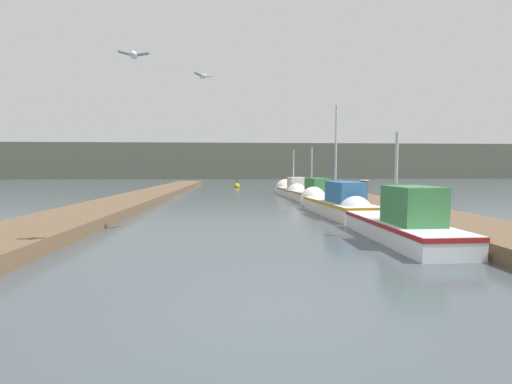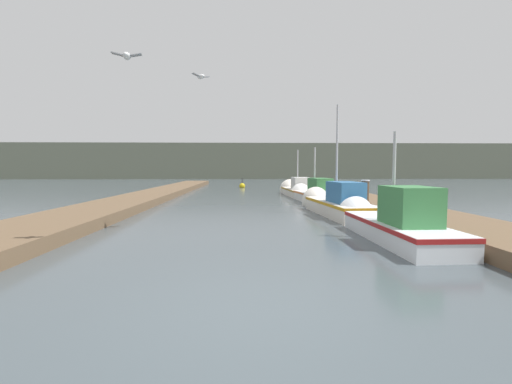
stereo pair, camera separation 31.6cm
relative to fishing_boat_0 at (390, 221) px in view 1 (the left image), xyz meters
name	(u,v)px [view 1 (the left image)]	position (x,y,z in m)	size (l,w,h in m)	color
ground_plane	(276,315)	(-3.61, -4.72, -0.40)	(200.00, 200.00, 0.00)	#424C51
dock_left	(146,196)	(-9.37, 11.28, -0.23)	(2.62, 40.00, 0.36)	brown
dock_right	(341,196)	(2.16, 11.28, -0.23)	(2.62, 40.00, 0.36)	brown
distant_shore_ridge	(239,162)	(-3.61, 56.20, 2.60)	(120.00, 16.00, 6.01)	#565B4C
fishing_boat_0	(390,221)	(0.00, 0.00, 0.00)	(1.47, 5.18, 3.12)	silver
fishing_boat_1	(334,203)	(-0.21, 4.59, 0.01)	(1.84, 5.53, 4.65)	silver
fishing_boat_2	(310,194)	(-0.08, 9.56, -0.01)	(1.86, 5.60, 3.30)	silver
fishing_boat_3	(292,190)	(-0.30, 14.32, -0.05)	(1.84, 5.49, 3.53)	silver
mooring_piling_0	(364,198)	(0.75, 3.91, 0.29)	(0.32, 0.32, 1.37)	#473523
mooring_piling_1	(348,197)	(0.89, 6.24, 0.10)	(0.24, 0.24, 1.00)	#473523
channel_buoy	(237,186)	(-4.07, 23.08, -0.25)	(0.55, 0.55, 1.05)	gold
seagull_lead	(203,76)	(-5.01, 1.00, 3.98)	(0.49, 0.45, 0.12)	white
seagull_1	(134,55)	(-5.99, -2.20, 3.51)	(0.56, 0.30, 0.12)	white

